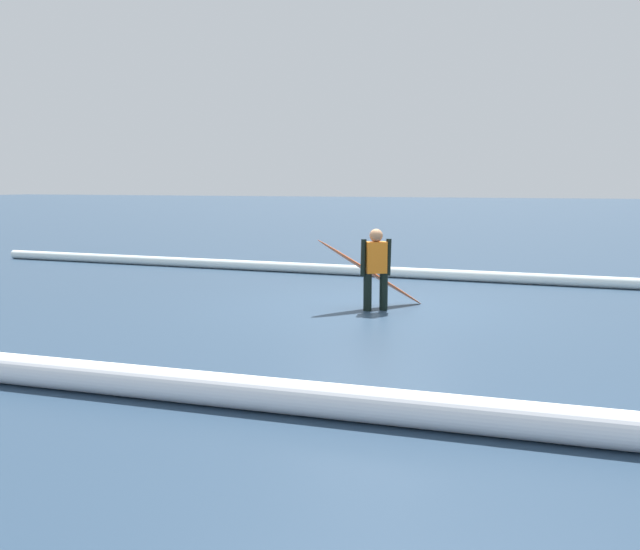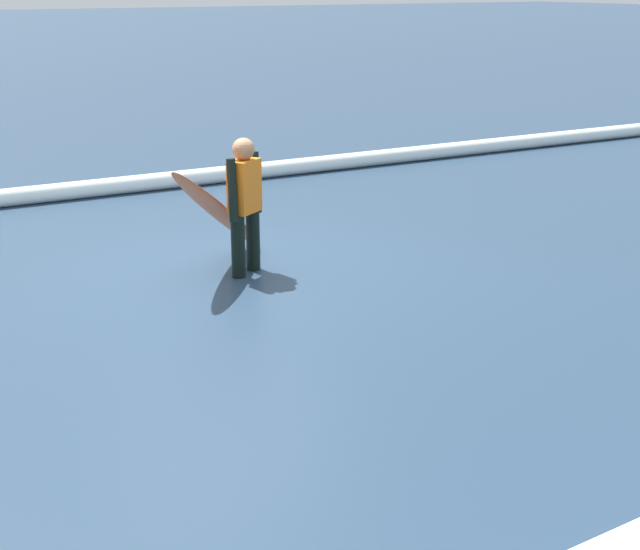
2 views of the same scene
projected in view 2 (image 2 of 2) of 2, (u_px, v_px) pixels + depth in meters
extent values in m
plane|color=#24394F|center=(221.00, 268.00, 9.55)|extent=(177.60, 177.60, 0.00)
cylinder|color=black|center=(238.00, 246.00, 9.18)|extent=(0.14, 0.14, 0.63)
cylinder|color=black|center=(253.00, 240.00, 9.41)|extent=(0.14, 0.14, 0.63)
cube|color=orange|center=(244.00, 186.00, 9.12)|extent=(0.39, 0.35, 0.52)
sphere|color=#AB7853|center=(243.00, 149.00, 9.01)|extent=(0.22, 0.22, 0.22)
cylinder|color=black|center=(232.00, 190.00, 8.94)|extent=(0.09, 0.13, 0.62)
cylinder|color=black|center=(256.00, 182.00, 9.30)|extent=(0.09, 0.14, 0.62)
ellipsoid|color=#E55926|center=(220.00, 212.00, 9.34)|extent=(1.68, 1.53, 1.24)
ellipsoid|color=black|center=(220.00, 212.00, 9.34)|extent=(1.27, 1.14, 1.00)
cylinder|color=white|center=(109.00, 187.00, 12.75)|extent=(23.63, 0.72, 0.24)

